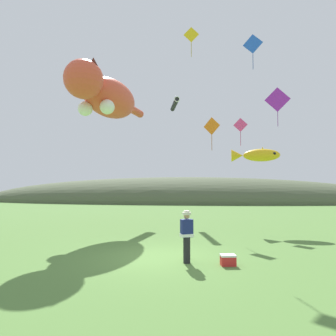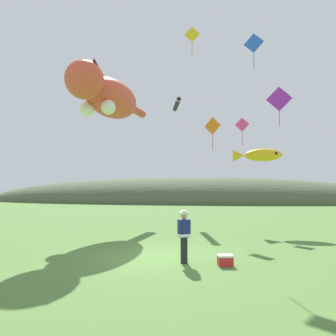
{
  "view_description": "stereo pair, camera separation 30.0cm",
  "coord_description": "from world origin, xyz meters",
  "px_view_note": "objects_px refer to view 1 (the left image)",
  "views": [
    {
      "loc": [
        1.32,
        -11.05,
        2.75
      ],
      "look_at": [
        0.0,
        4.0,
        3.48
      ],
      "focal_mm": 32.0,
      "sensor_mm": 36.0,
      "label": 1
    },
    {
      "loc": [
        1.61,
        -11.02,
        2.75
      ],
      "look_at": [
        0.0,
        4.0,
        3.48
      ],
      "focal_mm": 32.0,
      "sensor_mm": 36.0,
      "label": 2
    }
  ],
  "objects_px": {
    "festival_attendant": "(187,235)",
    "kite_diamond_blue": "(253,44)",
    "kite_diamond_violet": "(277,100)",
    "kite_diamond_orange": "(212,126)",
    "kite_diamond_pink": "(240,125)",
    "kite_diamond_gold": "(191,35)",
    "kite_giant_cat": "(105,96)",
    "kite_spool": "(186,255)",
    "kite_fish_windsock": "(256,155)",
    "picnic_cooler": "(228,260)",
    "kite_tube_streamer": "(175,104)"
  },
  "relations": [
    {
      "from": "kite_diamond_violet",
      "to": "kite_diamond_orange",
      "type": "distance_m",
      "value": 4.53
    },
    {
      "from": "kite_spool",
      "to": "kite_diamond_pink",
      "type": "xyz_separation_m",
      "value": [
        3.31,
        8.71,
        6.33
      ]
    },
    {
      "from": "kite_diamond_pink",
      "to": "festival_attendant",
      "type": "bearing_deg",
      "value": -109.52
    },
    {
      "from": "kite_diamond_orange",
      "to": "kite_diamond_blue",
      "type": "bearing_deg",
      "value": -15.04
    },
    {
      "from": "kite_spool",
      "to": "kite_diamond_gold",
      "type": "distance_m",
      "value": 13.22
    },
    {
      "from": "festival_attendant",
      "to": "kite_giant_cat",
      "type": "relative_size",
      "value": 0.19
    },
    {
      "from": "kite_giant_cat",
      "to": "kite_diamond_violet",
      "type": "relative_size",
      "value": 3.95
    },
    {
      "from": "kite_fish_windsock",
      "to": "kite_diamond_pink",
      "type": "xyz_separation_m",
      "value": [
        -0.76,
        0.98,
        2.04
      ]
    },
    {
      "from": "festival_attendant",
      "to": "kite_giant_cat",
      "type": "xyz_separation_m",
      "value": [
        -5.43,
        8.24,
        7.36
      ]
    },
    {
      "from": "kite_diamond_orange",
      "to": "kite_diamond_pink",
      "type": "bearing_deg",
      "value": 48.44
    },
    {
      "from": "kite_giant_cat",
      "to": "kite_diamond_blue",
      "type": "xyz_separation_m",
      "value": [
        9.0,
        -1.85,
        2.17
      ]
    },
    {
      "from": "kite_fish_windsock",
      "to": "kite_spool",
      "type": "bearing_deg",
      "value": -117.81
    },
    {
      "from": "picnic_cooler",
      "to": "kite_diamond_blue",
      "type": "distance_m",
      "value": 12.43
    },
    {
      "from": "kite_diamond_violet",
      "to": "kite_fish_windsock",
      "type": "bearing_deg",
      "value": 171.47
    },
    {
      "from": "festival_attendant",
      "to": "kite_diamond_blue",
      "type": "height_order",
      "value": "kite_diamond_blue"
    },
    {
      "from": "kite_diamond_gold",
      "to": "kite_diamond_blue",
      "type": "relative_size",
      "value": 0.91
    },
    {
      "from": "picnic_cooler",
      "to": "kite_diamond_violet",
      "type": "bearing_deg",
      "value": 64.45
    },
    {
      "from": "kite_diamond_violet",
      "to": "kite_diamond_blue",
      "type": "xyz_separation_m",
      "value": [
        -1.75,
        -1.68,
        2.73
      ]
    },
    {
      "from": "festival_attendant",
      "to": "kite_tube_streamer",
      "type": "bearing_deg",
      "value": 95.42
    },
    {
      "from": "kite_tube_streamer",
      "to": "kite_diamond_orange",
      "type": "relative_size",
      "value": 1.65
    },
    {
      "from": "picnic_cooler",
      "to": "kite_diamond_orange",
      "type": "bearing_deg",
      "value": 90.62
    },
    {
      "from": "kite_tube_streamer",
      "to": "kite_diamond_gold",
      "type": "height_order",
      "value": "kite_diamond_gold"
    },
    {
      "from": "kite_giant_cat",
      "to": "kite_diamond_gold",
      "type": "distance_m",
      "value": 6.52
    },
    {
      "from": "kite_giant_cat",
      "to": "kite_diamond_blue",
      "type": "distance_m",
      "value": 9.44
    },
    {
      "from": "festival_attendant",
      "to": "kite_diamond_pink",
      "type": "xyz_separation_m",
      "value": [
        3.28,
        9.24,
        5.5
      ]
    },
    {
      "from": "picnic_cooler",
      "to": "kite_diamond_gold",
      "type": "height_order",
      "value": "kite_diamond_gold"
    },
    {
      "from": "festival_attendant",
      "to": "kite_spool",
      "type": "bearing_deg",
      "value": 93.98
    },
    {
      "from": "festival_attendant",
      "to": "kite_diamond_blue",
      "type": "relative_size",
      "value": 0.88
    },
    {
      "from": "picnic_cooler",
      "to": "kite_fish_windsock",
      "type": "distance_m",
      "value": 9.83
    },
    {
      "from": "festival_attendant",
      "to": "kite_diamond_violet",
      "type": "height_order",
      "value": "kite_diamond_violet"
    },
    {
      "from": "picnic_cooler",
      "to": "kite_giant_cat",
      "type": "xyz_separation_m",
      "value": [
        -6.8,
        8.44,
        8.13
      ]
    },
    {
      "from": "kite_diamond_blue",
      "to": "festival_attendant",
      "type": "bearing_deg",
      "value": -119.18
    },
    {
      "from": "kite_fish_windsock",
      "to": "kite_diamond_orange",
      "type": "relative_size",
      "value": 1.52
    },
    {
      "from": "picnic_cooler",
      "to": "kite_diamond_orange",
      "type": "relative_size",
      "value": 0.27
    },
    {
      "from": "kite_fish_windsock",
      "to": "kite_diamond_blue",
      "type": "xyz_separation_m",
      "value": [
        -0.47,
        -1.87,
        6.08
      ]
    },
    {
      "from": "festival_attendant",
      "to": "kite_spool",
      "type": "xyz_separation_m",
      "value": [
        -0.04,
        0.53,
        -0.83
      ]
    },
    {
      "from": "kite_spool",
      "to": "kite_diamond_gold",
      "type": "xyz_separation_m",
      "value": [
        0.16,
        6.64,
        11.43
      ]
    },
    {
      "from": "kite_giant_cat",
      "to": "kite_diamond_orange",
      "type": "distance_m",
      "value": 7.21
    },
    {
      "from": "festival_attendant",
      "to": "kite_diamond_orange",
      "type": "relative_size",
      "value": 0.91
    },
    {
      "from": "kite_spool",
      "to": "kite_diamond_blue",
      "type": "height_order",
      "value": "kite_diamond_blue"
    },
    {
      "from": "kite_giant_cat",
      "to": "festival_attendant",
      "type": "bearing_deg",
      "value": -56.64
    },
    {
      "from": "kite_tube_streamer",
      "to": "kite_diamond_orange",
      "type": "bearing_deg",
      "value": -68.5
    },
    {
      "from": "kite_spool",
      "to": "kite_tube_streamer",
      "type": "xyz_separation_m",
      "value": [
        -1.25,
        13.01,
        8.95
      ]
    },
    {
      "from": "kite_diamond_gold",
      "to": "kite_diamond_violet",
      "type": "bearing_deg",
      "value": 9.76
    },
    {
      "from": "kite_tube_streamer",
      "to": "kite_diamond_pink",
      "type": "relative_size",
      "value": 1.77
    },
    {
      "from": "kite_diamond_pink",
      "to": "kite_diamond_blue",
      "type": "bearing_deg",
      "value": -84.13
    },
    {
      "from": "kite_tube_streamer",
      "to": "kite_diamond_blue",
      "type": "distance_m",
      "value": 8.76
    },
    {
      "from": "kite_fish_windsock",
      "to": "picnic_cooler",
      "type": "bearing_deg",
      "value": -107.52
    },
    {
      "from": "kite_diamond_pink",
      "to": "kite_diamond_blue",
      "type": "distance_m",
      "value": 4.95
    },
    {
      "from": "festival_attendant",
      "to": "kite_diamond_gold",
      "type": "distance_m",
      "value": 12.8
    }
  ]
}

